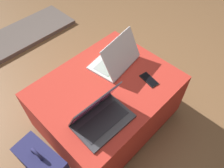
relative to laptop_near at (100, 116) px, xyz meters
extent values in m
plane|color=brown|center=(0.22, 0.17, -0.52)|extent=(14.00, 14.00, 0.00)
cube|color=maroon|center=(0.22, 0.17, -0.49)|extent=(0.93, 0.74, 0.05)
cube|color=#B22D23|center=(0.22, 0.17, -0.26)|extent=(0.97, 0.77, 0.42)
cube|color=#333338|center=(0.00, -0.02, -0.04)|extent=(0.36, 0.24, 0.02)
cube|color=#232328|center=(0.00, -0.03, -0.03)|extent=(0.31, 0.14, 0.00)
cube|color=#333338|center=(0.00, 0.04, 0.07)|extent=(0.35, 0.12, 0.21)
cube|color=#B23D93|center=(0.00, 0.04, 0.07)|extent=(0.31, 0.10, 0.19)
cube|color=silver|center=(0.41, 0.29, -0.04)|extent=(0.38, 0.29, 0.02)
cube|color=#9E9EA3|center=(0.41, 0.30, -0.03)|extent=(0.32, 0.18, 0.00)
cube|color=silver|center=(0.42, 0.22, 0.08)|extent=(0.36, 0.16, 0.22)
cube|color=green|center=(0.42, 0.23, 0.08)|extent=(0.32, 0.14, 0.20)
cube|color=black|center=(0.46, -0.01, -0.04)|extent=(0.09, 0.15, 0.01)
cube|color=black|center=(0.46, -0.01, -0.04)|extent=(0.08, 0.14, 0.00)
torus|color=#23234C|center=(-0.40, 0.07, 0.00)|extent=(0.03, 0.09, 0.09)
cube|color=#564C47|center=(0.22, 1.70, -0.49)|extent=(1.40, 0.50, 0.04)
camera|label=1|loc=(-0.44, -0.53, 1.13)|focal=35.00mm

